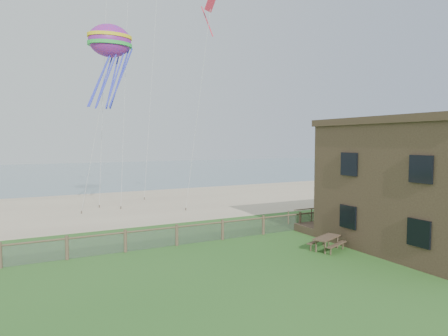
# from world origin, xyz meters

# --- Properties ---
(ground) EXTENTS (160.00, 160.00, 0.00)m
(ground) POSITION_xyz_m (0.00, 0.00, 0.00)
(ground) COLOR #2C6121
(ground) RESTS_ON ground
(sand_beach) EXTENTS (72.00, 20.00, 0.02)m
(sand_beach) POSITION_xyz_m (0.00, 22.00, 0.00)
(sand_beach) COLOR tan
(sand_beach) RESTS_ON ground
(ocean) EXTENTS (160.00, 68.00, 0.02)m
(ocean) POSITION_xyz_m (0.00, 66.00, 0.00)
(ocean) COLOR slate
(ocean) RESTS_ON ground
(chainlink_fence) EXTENTS (36.20, 0.20, 1.25)m
(chainlink_fence) POSITION_xyz_m (0.00, 6.00, 0.55)
(chainlink_fence) COLOR #4E3F2C
(chainlink_fence) RESTS_ON ground
(motel_deck) EXTENTS (15.00, 2.00, 0.50)m
(motel_deck) POSITION_xyz_m (13.00, 5.00, 0.25)
(motel_deck) COLOR brown
(motel_deck) RESTS_ON ground
(picnic_table) EXTENTS (2.35, 2.09, 0.82)m
(picnic_table) POSITION_xyz_m (4.11, 1.22, 0.41)
(picnic_table) COLOR brown
(picnic_table) RESTS_ON ground
(octopus_kite) EXTENTS (4.07, 3.52, 7.02)m
(octopus_kite) POSITION_xyz_m (-4.47, 16.33, 12.03)
(octopus_kite) COLOR #E52442
(kite_red) EXTENTS (1.88, 2.05, 2.60)m
(kite_red) POSITION_xyz_m (2.39, 12.67, 15.90)
(kite_red) COLOR red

